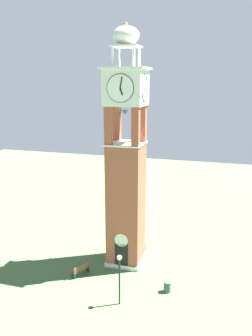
# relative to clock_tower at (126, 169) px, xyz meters

# --- Properties ---
(ground) EXTENTS (80.00, 80.00, 0.00)m
(ground) POSITION_rel_clock_tower_xyz_m (0.00, 0.00, -8.11)
(ground) COLOR #476B3D
(clock_tower) EXTENTS (3.29, 3.29, 19.10)m
(clock_tower) POSITION_rel_clock_tower_xyz_m (0.00, 0.00, 0.00)
(clock_tower) COLOR #9E4C38
(clock_tower) RESTS_ON ground
(park_bench) EXTENTS (1.13, 1.62, 0.95)m
(park_bench) POSITION_rel_clock_tower_xyz_m (-2.80, -3.12, -7.63)
(park_bench) COLOR brown
(park_bench) RESTS_ON ground
(lamp_post) EXTENTS (0.36, 0.36, 3.70)m
(lamp_post) POSITION_rel_clock_tower_xyz_m (1.24, -5.81, -5.53)
(lamp_post) COLOR black
(lamp_post) RESTS_ON ground
(trash_bin) EXTENTS (0.52, 0.52, 0.80)m
(trash_bin) POSITION_rel_clock_tower_xyz_m (4.15, -3.46, -7.71)
(trash_bin) COLOR #38513D
(trash_bin) RESTS_ON ground
(shrub_near_entry) EXTENTS (1.21, 1.21, 0.69)m
(shrub_near_entry) POSITION_rel_clock_tower_xyz_m (0.65, 2.24, -7.77)
(shrub_near_entry) COLOR #28562D
(shrub_near_entry) RESTS_ON ground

